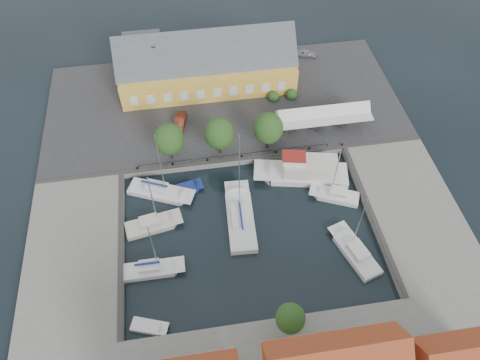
# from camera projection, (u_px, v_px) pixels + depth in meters

# --- Properties ---
(ground) EXTENTS (140.00, 140.00, 0.00)m
(ground) POSITION_uv_depth(u_px,v_px,m) (247.00, 222.00, 61.70)
(ground) COLOR black
(ground) RESTS_ON ground
(north_quay) EXTENTS (56.00, 26.00, 1.00)m
(north_quay) POSITION_uv_depth(u_px,v_px,m) (224.00, 104.00, 75.74)
(north_quay) COLOR #2D2D30
(north_quay) RESTS_ON ground
(west_quay) EXTENTS (12.00, 24.00, 1.00)m
(west_quay) POSITION_uv_depth(u_px,v_px,m) (75.00, 255.00, 57.90)
(west_quay) COLOR slate
(west_quay) RESTS_ON ground
(east_quay) EXTENTS (12.00, 24.00, 1.00)m
(east_quay) POSITION_uv_depth(u_px,v_px,m) (412.00, 211.00, 62.21)
(east_quay) COLOR slate
(east_quay) RESTS_ON ground
(quay_edge_fittings) EXTENTS (56.00, 24.72, 0.40)m
(quay_edge_fittings) POSITION_uv_depth(u_px,v_px,m) (242.00, 189.00, 63.86)
(quay_edge_fittings) COLOR #383533
(quay_edge_fittings) RESTS_ON north_quay
(warehouse) EXTENTS (28.56, 14.00, 9.55)m
(warehouse) POSITION_uv_depth(u_px,v_px,m) (203.00, 65.00, 75.81)
(warehouse) COLOR gold
(warehouse) RESTS_ON north_quay
(tent_canopy) EXTENTS (14.00, 4.00, 2.83)m
(tent_canopy) POSITION_uv_depth(u_px,v_px,m) (324.00, 116.00, 69.32)
(tent_canopy) COLOR silver
(tent_canopy) RESTS_ON north_quay
(quay_trees) EXTENTS (18.20, 4.20, 6.30)m
(quay_trees) POSITION_uv_depth(u_px,v_px,m) (219.00, 134.00, 65.26)
(quay_trees) COLOR black
(quay_trees) RESTS_ON north_quay
(car_silver) EXTENTS (4.02, 2.66, 1.27)m
(car_silver) POSITION_uv_depth(u_px,v_px,m) (306.00, 53.00, 82.56)
(car_silver) COLOR #A3A5AA
(car_silver) RESTS_ON north_quay
(car_red) EXTENTS (2.52, 4.62, 1.44)m
(car_red) POSITION_uv_depth(u_px,v_px,m) (180.00, 122.00, 71.30)
(car_red) COLOR #5C1F15
(car_red) RESTS_ON north_quay
(center_sailboat) EXTENTS (3.97, 11.54, 15.20)m
(center_sailboat) POSITION_uv_depth(u_px,v_px,m) (240.00, 218.00, 61.61)
(center_sailboat) COLOR silver
(center_sailboat) RESTS_ON ground
(trawler) EXTENTS (13.82, 6.59, 5.00)m
(trawler) POSITION_uv_depth(u_px,v_px,m) (305.00, 172.00, 65.90)
(trawler) COLOR silver
(trawler) RESTS_ON ground
(east_boat_a) EXTENTS (7.06, 4.79, 9.87)m
(east_boat_a) POSITION_uv_depth(u_px,v_px,m) (335.00, 196.00, 64.10)
(east_boat_a) COLOR silver
(east_boat_a) RESTS_ON ground
(east_boat_c) EXTENTS (5.07, 8.74, 10.81)m
(east_boat_c) POSITION_uv_depth(u_px,v_px,m) (355.00, 253.00, 58.44)
(east_boat_c) COLOR silver
(east_boat_c) RESTS_ON ground
(west_boat_a) EXTENTS (9.51, 6.13, 12.27)m
(west_boat_a) POSITION_uv_depth(u_px,v_px,m) (160.00, 192.00, 64.50)
(west_boat_a) COLOR silver
(west_boat_a) RESTS_ON ground
(west_boat_b) EXTENTS (7.76, 3.80, 10.34)m
(west_boat_b) POSITION_uv_depth(u_px,v_px,m) (153.00, 225.00, 61.05)
(west_boat_b) COLOR beige
(west_boat_b) RESTS_ON ground
(west_boat_d) EXTENTS (7.54, 2.32, 10.17)m
(west_boat_d) POSITION_uv_depth(u_px,v_px,m) (153.00, 270.00, 56.89)
(west_boat_d) COLOR silver
(west_boat_d) RESTS_ON ground
(launch_sw) EXTENTS (4.49, 2.89, 0.98)m
(launch_sw) POSITION_uv_depth(u_px,v_px,m) (149.00, 327.00, 52.51)
(launch_sw) COLOR silver
(launch_sw) RESTS_ON ground
(launch_nw) EXTENTS (5.24, 2.95, 0.88)m
(launch_nw) POSITION_uv_depth(u_px,v_px,m) (185.00, 190.00, 65.03)
(launch_nw) COLOR navy
(launch_nw) RESTS_ON ground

